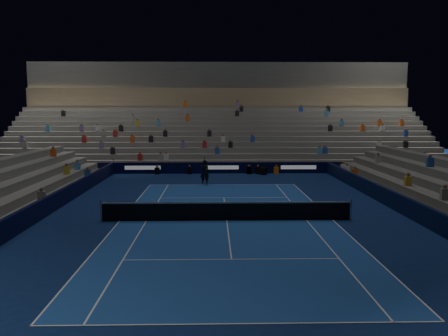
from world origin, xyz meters
name	(u,v)px	position (x,y,z in m)	size (l,w,h in m)	color
ground	(227,221)	(0.00, 0.00, 0.00)	(90.00, 90.00, 0.00)	#0D1F4F
court_surface	(227,221)	(0.00, 0.00, 0.01)	(10.97, 23.77, 0.01)	#1B4799
sponsor_barrier_far	(221,168)	(0.00, 18.50, 0.50)	(44.00, 0.25, 1.00)	black
sponsor_barrier_east	(414,210)	(9.70, 0.00, 0.50)	(0.25, 37.00, 1.00)	black
sponsor_barrier_west	(36,212)	(-9.70, 0.00, 0.50)	(0.25, 37.00, 1.00)	black
grandstand_main	(219,131)	(0.00, 27.90, 3.38)	(44.00, 15.20, 11.20)	slate
tennis_net	(227,211)	(0.00, 0.00, 0.50)	(12.90, 0.10, 1.10)	#B2B2B7
tennis_player	(205,173)	(-1.33, 11.69, 0.97)	(0.71, 0.46, 1.94)	black
broadcast_camera	(263,171)	(3.75, 17.52, 0.35)	(0.71, 1.07, 0.68)	black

